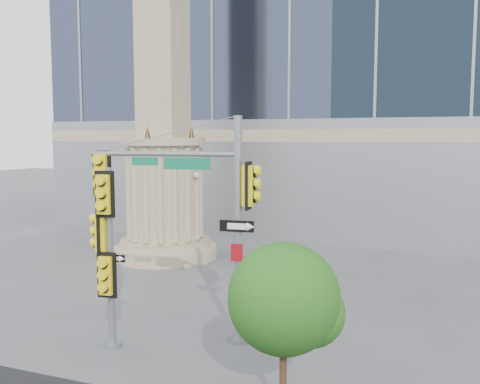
% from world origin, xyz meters
% --- Properties ---
extents(ground, '(120.00, 120.00, 0.00)m').
position_xyz_m(ground, '(0.00, 0.00, 0.00)').
color(ground, '#545456').
rests_on(ground, ground).
extents(monument, '(4.40, 4.40, 16.60)m').
position_xyz_m(monument, '(-6.00, 9.00, 5.52)').
color(monument, tan).
rests_on(monument, ground).
extents(main_signal_pole, '(4.38, 0.91, 5.65)m').
position_xyz_m(main_signal_pole, '(-0.60, 1.16, 3.50)').
color(main_signal_pole, slate).
rests_on(main_signal_pole, ground).
extents(secondary_signal_pole, '(0.79, 0.58, 4.42)m').
position_xyz_m(secondary_signal_pole, '(-2.38, -0.27, 2.59)').
color(secondary_signal_pole, slate).
rests_on(secondary_signal_pole, ground).
extents(street_tree, '(2.09, 2.04, 3.26)m').
position_xyz_m(street_tree, '(2.55, -1.78, 2.14)').
color(street_tree, tan).
rests_on(street_tree, ground).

